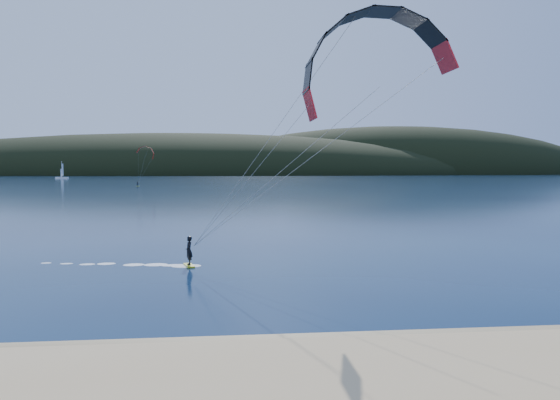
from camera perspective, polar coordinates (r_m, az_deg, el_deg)
wet_sand at (r=20.18m, az=-1.81°, el=-15.08°), size 220.00×2.50×0.10m
headland at (r=759.93m, az=-5.95°, el=2.65°), size 1200.00×310.00×140.00m
kitesurfer_near at (r=31.48m, az=9.57°, el=11.04°), size 26.34×9.43×16.11m
kitesurfer_far at (r=220.07m, az=-13.95°, el=4.56°), size 8.01×4.92×15.15m
sailboat at (r=432.39m, az=-21.88°, el=2.21°), size 9.29×5.91×13.09m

